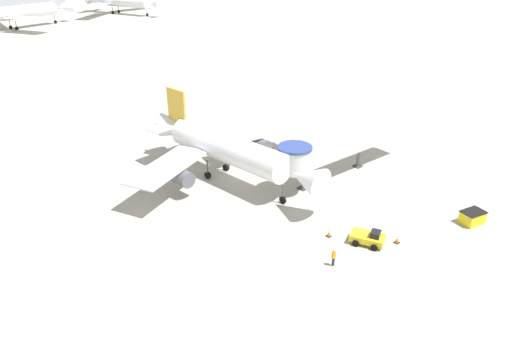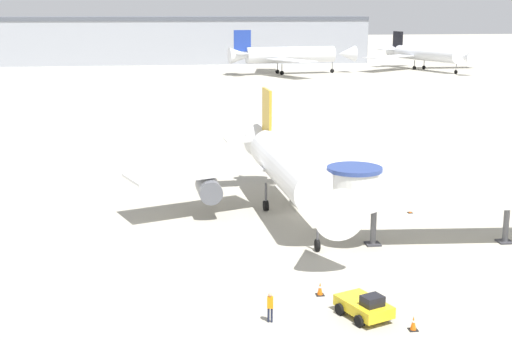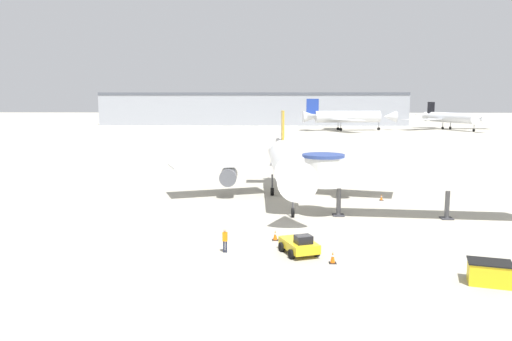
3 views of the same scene
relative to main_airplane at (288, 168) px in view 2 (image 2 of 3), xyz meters
The scene contains 11 objects.
ground_plane 4.88m from the main_airplane, 12.50° to the right, with size 800.00×800.00×0.00m, color #A8A393.
main_airplane is the anchor object (origin of this frame).
jet_bridge 14.11m from the main_airplane, 41.22° to the right, with size 21.65×5.13×6.04m.
pushback_tug_yellow 21.52m from the main_airplane, 88.72° to the right, with size 3.04×3.83×1.58m.
traffic_cone_apron_front 23.67m from the main_airplane, 83.42° to the right, with size 0.51×0.51×0.83m.
traffic_cone_near_nose 18.09m from the main_airplane, 94.24° to the right, with size 0.51×0.51×0.84m.
traffic_cone_starboard_wing 11.38m from the main_airplane, ahead, with size 0.41×0.41×0.69m.
ground_crew_marshaller 21.88m from the main_airplane, 103.41° to the right, with size 0.38×0.26×1.79m.
background_jet_blue_tail 132.92m from the main_airplane, 79.23° to the left, with size 35.63×33.62×11.74m.
background_jet_black_tail 151.88m from the main_airplane, 64.42° to the left, with size 37.69×35.34×10.52m.
terminal_building 174.87m from the main_airplane, 93.82° to the left, with size 138.11×18.55×14.62m.
Camera 2 is at (-13.69, -57.61, 17.50)m, focal length 50.00 mm.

